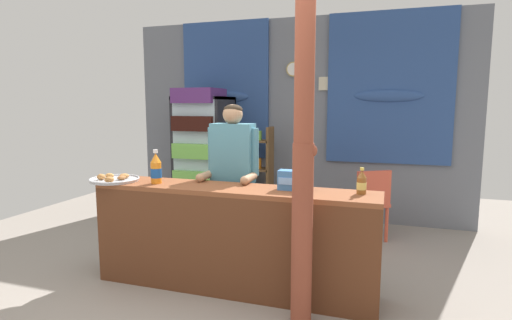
# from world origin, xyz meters

# --- Properties ---
(ground_plane) EXTENTS (7.72, 7.72, 0.00)m
(ground_plane) POSITION_xyz_m (0.00, 1.19, 0.00)
(ground_plane) COLOR gray
(back_wall_curtained) EXTENTS (4.83, 0.22, 2.80)m
(back_wall_curtained) POSITION_xyz_m (0.03, 3.02, 1.46)
(back_wall_curtained) COLOR slate
(back_wall_curtained) RESTS_ON ground
(stall_counter) EXTENTS (2.47, 0.46, 0.91)m
(stall_counter) POSITION_xyz_m (0.03, 0.41, 0.54)
(stall_counter) COLOR brown
(stall_counter) RESTS_ON ground
(timber_post) EXTENTS (0.17, 0.15, 2.68)m
(timber_post) POSITION_xyz_m (0.72, 0.11, 1.29)
(timber_post) COLOR brown
(timber_post) RESTS_ON ground
(drink_fridge) EXTENTS (0.70, 0.75, 1.83)m
(drink_fridge) POSITION_xyz_m (-1.19, 2.48, 1.01)
(drink_fridge) COLOR #232328
(drink_fridge) RESTS_ON ground
(bottle_shelf_rack) EXTENTS (0.48, 0.28, 1.31)m
(bottle_shelf_rack) POSITION_xyz_m (-0.47, 2.63, 0.69)
(bottle_shelf_rack) COLOR brown
(bottle_shelf_rack) RESTS_ON ground
(plastic_lawn_chair) EXTENTS (0.60, 0.60, 0.86)m
(plastic_lawn_chair) POSITION_xyz_m (1.08, 2.20, 0.49)
(plastic_lawn_chair) COLOR #E5563D
(plastic_lawn_chair) RESTS_ON ground
(shopkeeper) EXTENTS (0.51, 0.42, 1.61)m
(shopkeeper) POSITION_xyz_m (-0.12, 0.90, 1.01)
(shopkeeper) COLOR #28282D
(shopkeeper) RESTS_ON ground
(soda_bottle_orange_soda) EXTENTS (0.10, 0.10, 0.31)m
(soda_bottle_orange_soda) POSITION_xyz_m (-0.69, 0.46, 1.04)
(soda_bottle_orange_soda) COLOR orange
(soda_bottle_orange_soda) RESTS_ON stall_counter
(soda_bottle_iced_tea) EXTENTS (0.08, 0.08, 0.21)m
(soda_bottle_iced_tea) POSITION_xyz_m (1.09, 0.58, 1.00)
(soda_bottle_iced_tea) COLOR brown
(soda_bottle_iced_tea) RESTS_ON stall_counter
(snack_box_biscuit) EXTENTS (0.24, 0.12, 0.16)m
(snack_box_biscuit) POSITION_xyz_m (0.54, 0.56, 0.99)
(snack_box_biscuit) COLOR #3D75B7
(snack_box_biscuit) RESTS_ON stall_counter
(pastry_tray) EXTENTS (0.45, 0.45, 0.07)m
(pastry_tray) POSITION_xyz_m (-1.12, 0.43, 0.93)
(pastry_tray) COLOR #BCBCC1
(pastry_tray) RESTS_ON stall_counter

